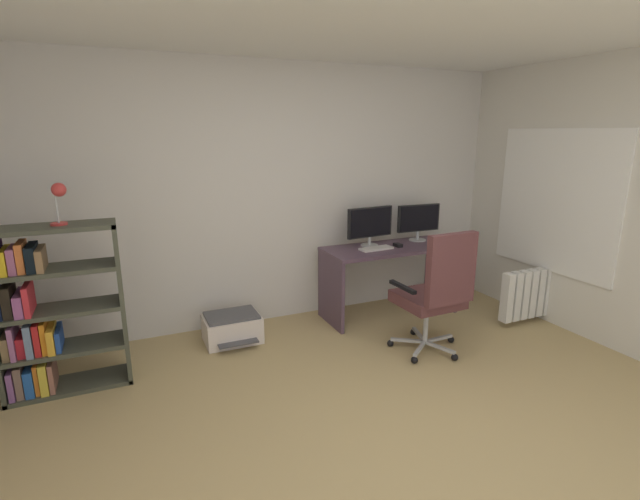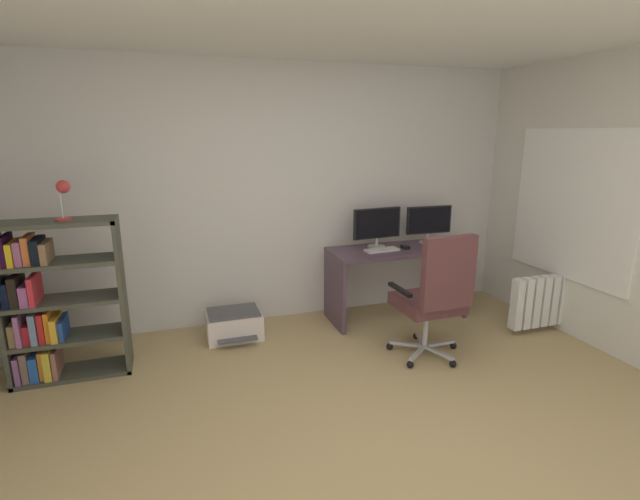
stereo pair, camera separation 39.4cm
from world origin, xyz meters
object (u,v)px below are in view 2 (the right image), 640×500
Objects in this scene: printer at (234,324)px; keyboard at (382,250)px; bookshelf at (51,306)px; office_chair at (435,294)px; monitor_secondary at (429,221)px; desk_lamp at (63,193)px; monitor_main at (377,225)px; radiator at (552,300)px; desk at (397,267)px; computer_mouse at (405,247)px.

keyboard is at bearing -2.17° from printer.
office_chair is at bearing -12.94° from bookshelf.
monitor_secondary is 0.40× the size of bookshelf.
monitor_main is at bearing 8.37° from desk_lamp.
radiator is (2.94, -0.78, 0.18)m from printer.
monitor_secondary is 1.71× the size of desk_lamp.
desk is at bearing 9.06° from keyboard.
radiator is (4.16, -0.49, -1.14)m from desk_lamp.
monitor_main reaches higher than radiator.
printer is at bearing 13.40° from desk_lamp.
monitor_secondary is at bearing 15.61° from desk.
desk_lamp is (0.19, 0.00, 0.85)m from bookshelf.
printer is (1.22, 0.29, -1.31)m from desk_lamp.
bookshelf is (-3.14, -0.25, -0.16)m from computer_mouse.
monitor_main is at bearing -180.00° from monitor_secondary.
bookshelf is (-2.88, -0.24, -0.15)m from keyboard.
desk_lamp is at bearing 173.32° from radiator.
printer is at bearing 173.41° from keyboard.
office_chair is at bearing -32.36° from printer.
computer_mouse is 0.11× the size of radiator.
monitor_main is 2.78m from desk_lamp.
monitor_main is at bearing 91.82° from office_chair.
desk is at bearing 148.86° from radiator.
bookshelf is at bearing -172.16° from monitor_main.
computer_mouse is at bearing 4.79° from desk_lamp.
monitor_secondary is at bearing 62.37° from office_chair.
bookshelf reaches higher than keyboard.
monitor_main is 0.60m from monitor_secondary.
bookshelf is 4.38m from radiator.
monitor_main is 0.28m from keyboard.
desk_lamp is (-2.89, -0.28, 0.91)m from desk.
office_chair is (-0.15, -0.96, 0.05)m from desk.
computer_mouse reaches higher than desk.
computer_mouse is at bearing 148.66° from radiator.
desk_lamp is 1.82m from printer.
keyboard is at bearing 4.99° from desk_lamp.
computer_mouse is 1.48m from radiator.
printer is at bearing 179.71° from desk.
desk_lamp is at bearing -174.42° from desk.
desk_lamp reaches higher than printer.
printer is (-1.47, 0.06, -0.61)m from keyboard.
desk is 0.48m from monitor_main.
radiator is at bearing -31.40° from computer_mouse.
office_chair is at bearing -117.63° from monitor_secondary.
computer_mouse is at bearing 77.04° from office_chair.
desk is 1.25× the size of office_chair.
monitor_main is at bearing 4.14° from printer.
bookshelf is (-3.49, -0.40, -0.37)m from monitor_secondary.
desk_lamp reaches higher than bookshelf.
desk is 4.70× the size of desk_lamp.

